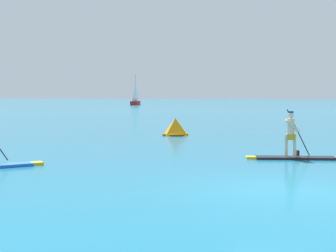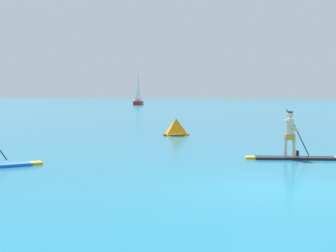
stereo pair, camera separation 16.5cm
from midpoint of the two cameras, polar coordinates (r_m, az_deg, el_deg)
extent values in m
plane|color=#196B8C|center=(12.33, 13.32, -7.19)|extent=(440.00, 440.00, 0.00)
cube|color=yellow|center=(16.75, -14.74, -4.17)|extent=(0.53, 0.53, 0.10)
cube|color=black|center=(18.15, 14.71, -3.59)|extent=(2.87, 0.98, 0.08)
cube|color=yellow|center=(17.92, 9.73, -3.61)|extent=(0.40, 0.43, 0.08)
cylinder|color=beige|center=(18.09, 14.59, -2.20)|extent=(0.11, 0.11, 0.80)
cylinder|color=beige|center=(18.04, 13.68, -2.20)|extent=(0.11, 0.11, 0.80)
cube|color=orange|center=(18.03, 14.15, -1.22)|extent=(0.28, 0.25, 0.22)
cylinder|color=beige|center=(18.01, 14.17, -0.05)|extent=(0.26, 0.26, 0.56)
sphere|color=beige|center=(17.99, 14.19, 1.27)|extent=(0.21, 0.21, 0.21)
cylinder|color=navy|center=(17.98, 14.20, 1.57)|extent=(0.18, 0.18, 0.06)
cylinder|color=beige|center=(18.16, 14.24, 0.06)|extent=(0.49, 0.15, 0.46)
cylinder|color=beige|center=(17.86, 14.42, 0.00)|extent=(0.49, 0.15, 0.46)
cylinder|color=black|center=(18.50, 15.00, -0.72)|extent=(0.85, 0.14, 1.68)
cube|color=black|center=(18.58, 14.95, -3.24)|extent=(0.10, 0.21, 0.32)
pyramid|color=orange|center=(27.66, 1.11, -0.08)|extent=(1.65, 1.65, 0.96)
torus|color=#915407|center=(27.69, 1.11, -0.95)|extent=(1.48, 1.48, 0.12)
cube|color=#A51E1E|center=(105.33, -3.39, 2.67)|extent=(2.17, 6.29, 0.82)
cylinder|color=#B2B2B7|center=(105.32, -3.40, 4.46)|extent=(0.12, 0.12, 5.73)
pyramid|color=white|center=(105.32, -3.40, 4.13)|extent=(0.37, 2.77, 4.33)
cube|color=silver|center=(105.32, -3.40, 3.03)|extent=(1.27, 2.33, 0.49)
camera|label=1|loc=(0.08, -89.78, 0.01)|focal=52.78mm
camera|label=2|loc=(0.08, 90.22, -0.01)|focal=52.78mm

